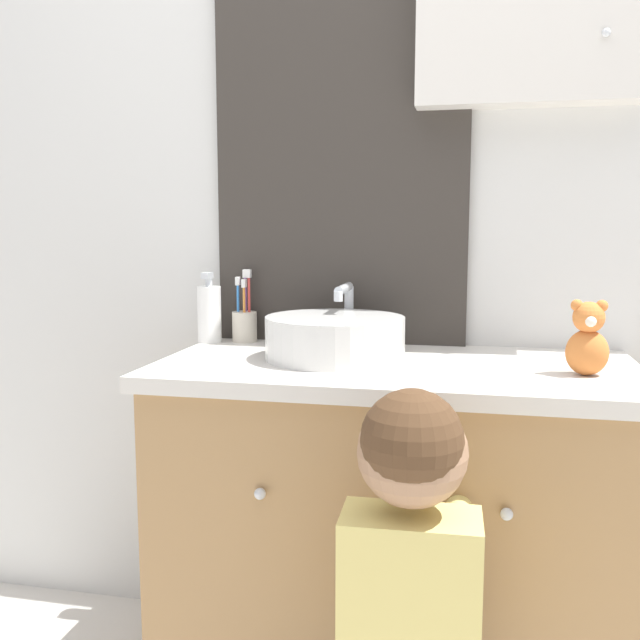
{
  "coord_description": "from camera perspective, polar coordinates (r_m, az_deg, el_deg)",
  "views": [
    {
      "loc": [
        0.17,
        -1.27,
        1.13
      ],
      "look_at": [
        -0.16,
        0.27,
        0.92
      ],
      "focal_mm": 40.0,
      "sensor_mm": 36.0,
      "label": 1
    }
  ],
  "objects": [
    {
      "name": "wall_back",
      "position": [
        1.91,
        7.51,
        11.99
      ],
      "size": [
        3.2,
        0.18,
        2.5
      ],
      "color": "silver",
      "rests_on": "ground_plane"
    },
    {
      "name": "vanity_counter",
      "position": [
        1.76,
        5.85,
        -16.55
      ],
      "size": [
        1.08,
        0.55,
        0.82
      ],
      "color": "#A37A4C",
      "rests_on": "ground_plane"
    },
    {
      "name": "sink_basin",
      "position": [
        1.67,
        1.27,
        -1.32
      ],
      "size": [
        0.33,
        0.38,
        0.17
      ],
      "color": "silver",
      "rests_on": "vanity_counter"
    },
    {
      "name": "toothbrush_holder",
      "position": [
        1.92,
        -6.05,
        -0.26
      ],
      "size": [
        0.07,
        0.07,
        0.19
      ],
      "color": "beige",
      "rests_on": "vanity_counter"
    },
    {
      "name": "soap_dispenser",
      "position": [
        1.92,
        -8.84,
        0.54
      ],
      "size": [
        0.06,
        0.06,
        0.19
      ],
      "color": "white",
      "rests_on": "vanity_counter"
    },
    {
      "name": "child_figure",
      "position": [
        1.3,
        7.3,
        -20.51
      ],
      "size": [
        0.24,
        0.45,
        0.87
      ],
      "color": "slate",
      "rests_on": "ground_plane"
    },
    {
      "name": "teddy_bear",
      "position": [
        1.58,
        20.63,
        -1.49
      ],
      "size": [
        0.09,
        0.07,
        0.16
      ],
      "color": "orange",
      "rests_on": "vanity_counter"
    }
  ]
}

